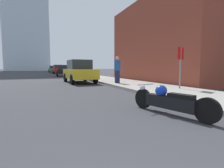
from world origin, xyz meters
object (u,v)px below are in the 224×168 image
at_px(parked_car_red, 58,69).
at_px(pedestrian, 117,69).
at_px(parked_car_black, 63,70).
at_px(parked_car_green, 53,69).
at_px(motorcycle, 169,100).
at_px(stop_sign, 181,60).
at_px(parked_car_yellow, 79,71).

relative_size(parked_car_red, pedestrian, 2.22).
bearing_deg(parked_car_red, parked_car_black, -93.59).
bearing_deg(parked_car_black, pedestrian, -79.33).
bearing_deg(pedestrian, parked_car_green, 93.20).
distance_m(parked_car_red, pedestrian, 25.29).
relative_size(motorcycle, parked_car_black, 0.56).
height_order(stop_sign, pedestrian, stop_sign).
xyz_separation_m(motorcycle, parked_car_red, (0.06, 32.54, 0.53)).
bearing_deg(pedestrian, parked_car_red, 93.92).
distance_m(parked_car_black, pedestrian, 15.22).
xyz_separation_m(parked_car_black, stop_sign, (3.55, -19.11, 0.74)).
height_order(parked_car_red, stop_sign, stop_sign).
bearing_deg(parked_car_green, pedestrian, -91.41).
distance_m(motorcycle, pedestrian, 7.56).
bearing_deg(pedestrian, parked_car_black, 97.12).
height_order(parked_car_yellow, pedestrian, pedestrian).
xyz_separation_m(parked_car_black, pedestrian, (1.89, -15.10, 0.26)).
bearing_deg(parked_car_yellow, motorcycle, -91.83).
xyz_separation_m(parked_car_yellow, parked_car_green, (-0.07, 33.46, -0.05)).
relative_size(parked_car_yellow, parked_car_green, 1.03).
bearing_deg(pedestrian, stop_sign, -67.52).
relative_size(parked_car_green, stop_sign, 2.16).
distance_m(parked_car_red, stop_sign, 29.44).
height_order(motorcycle, parked_car_red, parked_car_red).
bearing_deg(parked_car_yellow, stop_sign, -65.57).
xyz_separation_m(motorcycle, stop_sign, (3.44, 3.30, 1.19)).
bearing_deg(parked_car_green, parked_car_black, -94.20).
bearing_deg(stop_sign, motorcycle, -136.17).
distance_m(parked_car_yellow, parked_car_black, 12.08).
distance_m(parked_car_green, stop_sign, 40.66).
height_order(parked_car_yellow, parked_car_black, parked_car_yellow).
distance_m(motorcycle, stop_sign, 4.92).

